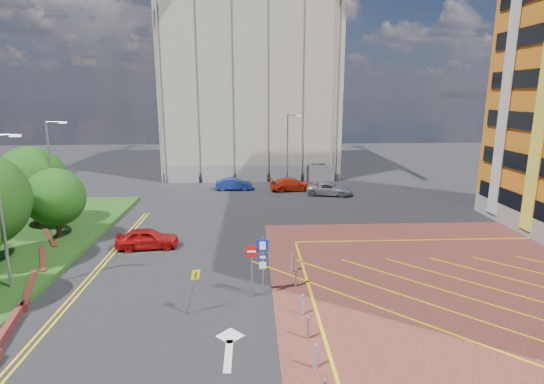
{
  "coord_description": "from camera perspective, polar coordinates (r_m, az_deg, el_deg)",
  "views": [
    {
      "loc": [
        0.0,
        -18.93,
        10.05
      ],
      "look_at": [
        1.12,
        4.04,
        4.77
      ],
      "focal_mm": 28.0,
      "sensor_mm": 36.0,
      "label": 1
    }
  ],
  "objects": [
    {
      "name": "sign_cluster",
      "position": [
        21.51,
        -1.81,
        -9.2
      ],
      "size": [
        1.17,
        0.12,
        3.2
      ],
      "color": "#9EA0A8",
      "rests_on": "ground"
    },
    {
      "name": "tree_c",
      "position": [
        32.66,
        -27.12,
        -0.64
      ],
      "size": [
        4.0,
        4.0,
        4.9
      ],
      "color": "#3D2B1C",
      "rests_on": "grass_bed"
    },
    {
      "name": "warning_sign",
      "position": [
        20.38,
        -10.56,
        -12.34
      ],
      "size": [
        0.72,
        0.41,
        2.25
      ],
      "color": "#9EA0A8",
      "rests_on": "ground"
    },
    {
      "name": "retaining_wall",
      "position": [
        25.97,
        -30.17,
        -11.22
      ],
      "size": [
        6.06,
        20.33,
        0.4
      ],
      "color": "maroon",
      "rests_on": "ground"
    },
    {
      "name": "tree_d",
      "position": [
        36.47,
        -29.64,
        1.47
      ],
      "size": [
        5.0,
        5.0,
        6.08
      ],
      "color": "#3D2B1C",
      "rests_on": "grass_bed"
    },
    {
      "name": "car_red_back",
      "position": [
        45.52,
        2.72,
        1.06
      ],
      "size": [
        5.02,
        2.62,
        1.39
      ],
      "primitive_type": "imported",
      "rotation": [
        0.0,
        0.0,
        1.72
      ],
      "color": "red",
      "rests_on": "ground"
    },
    {
      "name": "car_silver_back",
      "position": [
        43.79,
        7.68,
        0.4
      ],
      "size": [
        4.96,
        3.16,
        1.27
      ],
      "primitive_type": "imported",
      "rotation": [
        0.0,
        0.0,
        1.33
      ],
      "color": "#A7A8AE",
      "rests_on": "ground"
    },
    {
      "name": "lamp_left_near",
      "position": [
        24.93,
        -32.59,
        -1.64
      ],
      "size": [
        1.53,
        0.16,
        8.0
      ],
      "color": "#9EA0A8",
      "rests_on": "grass_bed"
    },
    {
      "name": "lamp_back",
      "position": [
        47.45,
        2.19,
        6.03
      ],
      "size": [
        1.53,
        0.16,
        8.0
      ],
      "color": "#9EA0A8",
      "rests_on": "ground"
    },
    {
      "name": "bollard_row",
      "position": [
        19.88,
        4.37,
        -15.93
      ],
      "size": [
        0.14,
        11.14,
        0.9
      ],
      "color": "#9EA0A8",
      "rests_on": "forecourt"
    },
    {
      "name": "forecourt",
      "position": [
        25.6,
        31.47,
        -12.19
      ],
      "size": [
        26.0,
        26.0,
        0.02
      ],
      "primitive_type": "cube",
      "color": "brown",
      "rests_on": "ground"
    },
    {
      "name": "ground",
      "position": [
        21.44,
        -2.55,
        -15.05
      ],
      "size": [
        140.0,
        140.0,
        0.0
      ],
      "primitive_type": "plane",
      "color": "black",
      "rests_on": "ground"
    },
    {
      "name": "construction_building",
      "position": [
        58.94,
        -2.86,
        13.84
      ],
      "size": [
        21.2,
        19.2,
        22.0
      ],
      "primitive_type": "cube",
      "color": "#B1A791",
      "rests_on": "ground"
    },
    {
      "name": "car_red_left",
      "position": [
        29.69,
        -16.43,
        -5.99
      ],
      "size": [
        4.21,
        2.02,
        1.39
      ],
      "primitive_type": "imported",
      "rotation": [
        0.0,
        0.0,
        1.67
      ],
      "color": "#A40F0E",
      "rests_on": "ground"
    },
    {
      "name": "lamp_left_far",
      "position": [
        34.56,
        -27.43,
        2.49
      ],
      "size": [
        1.53,
        0.16,
        8.0
      ],
      "color": "#9EA0A8",
      "rests_on": "grass_bed"
    },
    {
      "name": "construction_fence",
      "position": [
        49.77,
        -1.58,
        2.45
      ],
      "size": [
        21.6,
        0.06,
        2.0
      ],
      "primitive_type": "cube",
      "color": "gray",
      "rests_on": "ground"
    },
    {
      "name": "car_blue_back",
      "position": [
        45.96,
        -5.15,
        1.07
      ],
      "size": [
        3.97,
        1.46,
        1.3
      ],
      "primitive_type": "imported",
      "rotation": [
        0.0,
        0.0,
        1.59
      ],
      "color": "navy",
      "rests_on": "ground"
    }
  ]
}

